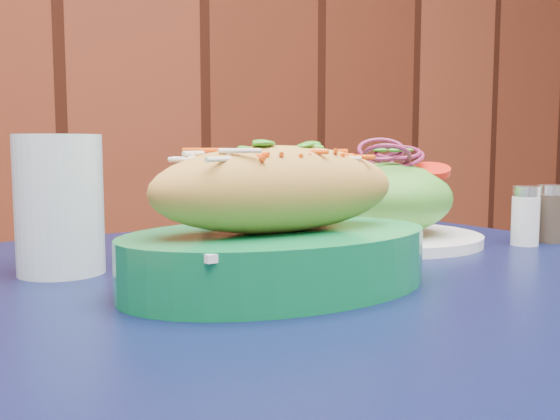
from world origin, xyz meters
TOP-DOWN VIEW (x-y plane):
  - cafe_table at (-0.39, 1.76)m, footprint 0.84×0.84m
  - banh_mi_basket at (-0.45, 1.76)m, footprint 0.28×0.19m
  - salad_plate at (-0.22, 1.91)m, footprint 0.23×0.23m
  - water_glass at (-0.60, 1.92)m, footprint 0.08×0.08m
  - salt_shaker at (-0.08, 1.81)m, footprint 0.03×0.03m
  - pepper_shaker at (-0.04, 1.81)m, footprint 0.03×0.03m

SIDE VIEW (x-z plane):
  - cafe_table at x=-0.39m, z-range 0.29..1.04m
  - salt_shaker at x=-0.08m, z-range 0.75..0.82m
  - pepper_shaker at x=-0.04m, z-range 0.75..0.82m
  - salad_plate at x=-0.22m, z-range 0.74..0.86m
  - banh_mi_basket at x=-0.45m, z-range 0.74..0.86m
  - water_glass at x=-0.60m, z-range 0.75..0.88m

